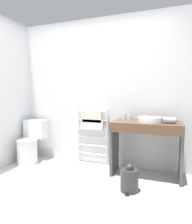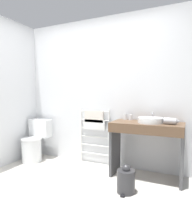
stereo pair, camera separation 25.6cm
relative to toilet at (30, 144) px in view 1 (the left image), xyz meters
name	(u,v)px [view 1 (the left image)]	position (x,y,z in m)	size (l,w,h in m)	color
ground_plane	(53,204)	(1.16, -1.07, -0.34)	(12.00, 12.00, 0.00)	beige
wall_back	(98,93)	(1.16, 0.42, 0.92)	(3.08, 0.12, 2.51)	silver
toilet	(30,144)	(0.00, 0.00, 0.00)	(0.42, 0.52, 0.76)	white
towel_radiator	(92,125)	(1.09, 0.31, 0.35)	(0.57, 0.06, 0.97)	white
vanity_counter	(146,139)	(2.04, 0.07, 0.23)	(1.01, 0.51, 0.82)	brown
sink_basin	(150,120)	(2.09, 0.06, 0.53)	(0.35, 0.35, 0.08)	white
faucet	(151,115)	(2.09, 0.25, 0.58)	(0.02, 0.10, 0.14)	silver
cup_near_wall	(124,116)	(1.65, 0.28, 0.53)	(0.06, 0.06, 0.09)	white
cup_near_edge	(129,117)	(1.75, 0.26, 0.53)	(0.06, 0.06, 0.09)	white
hair_dryer	(170,120)	(2.36, 0.05, 0.53)	(0.21, 0.19, 0.09)	#B7B7BC
trash_bin	(129,179)	(1.90, -0.47, -0.18)	(0.23, 0.26, 0.36)	#333335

